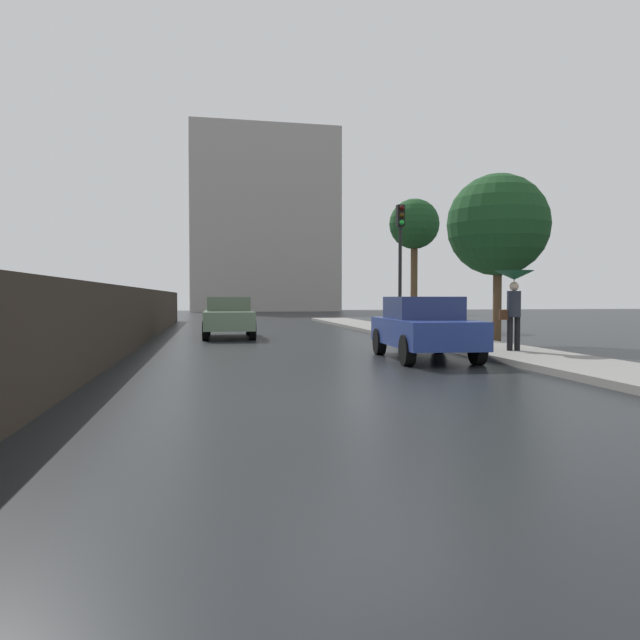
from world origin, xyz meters
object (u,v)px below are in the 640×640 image
(street_tree_mid, at_px, (414,226))
(car_blue_mid_road, at_px, (424,327))
(car_green_near_kerb, at_px, (229,317))
(traffic_light, at_px, (400,245))
(pedestrian_with_umbrella_near, at_px, (514,289))
(street_tree_near, at_px, (498,225))

(street_tree_mid, bearing_deg, car_blue_mid_road, -107.69)
(car_green_near_kerb, relative_size, traffic_light, 0.94)
(car_blue_mid_road, height_order, street_tree_mid, street_tree_mid)
(pedestrian_with_umbrella_near, distance_m, street_tree_mid, 13.56)
(traffic_light, distance_m, street_tree_mid, 6.92)
(traffic_light, xyz_separation_m, street_tree_near, (2.25, -2.84, 0.41))
(car_green_near_kerb, xyz_separation_m, street_tree_mid, (8.53, 4.83, 3.95))
(car_blue_mid_road, xyz_separation_m, street_tree_near, (3.90, 4.26, 2.92))
(car_green_near_kerb, relative_size, pedestrian_with_umbrella_near, 2.17)
(street_tree_near, xyz_separation_m, street_tree_mid, (0.36, 9.08, 1.03))
(pedestrian_with_umbrella_near, relative_size, traffic_light, 0.43)
(car_blue_mid_road, distance_m, traffic_light, 7.71)
(pedestrian_with_umbrella_near, height_order, traffic_light, traffic_light)
(car_green_near_kerb, height_order, street_tree_near, street_tree_near)
(car_blue_mid_road, distance_m, pedestrian_with_umbrella_near, 2.55)
(traffic_light, distance_m, street_tree_near, 3.65)
(car_green_near_kerb, distance_m, pedestrian_with_umbrella_near, 10.63)
(traffic_light, bearing_deg, car_green_near_kerb, 166.61)
(car_green_near_kerb, distance_m, traffic_light, 6.58)
(car_green_near_kerb, distance_m, street_tree_mid, 10.57)
(street_tree_near, bearing_deg, pedestrian_with_umbrella_near, -110.88)
(street_tree_near, bearing_deg, traffic_light, 128.39)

